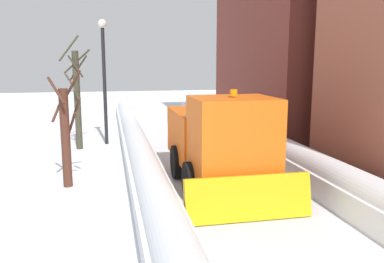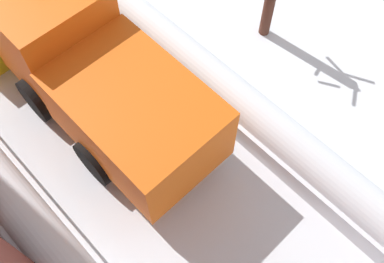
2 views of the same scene
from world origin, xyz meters
name	(u,v)px [view 2 (image 2 of 2)]	position (x,y,z in m)	size (l,w,h in m)	color
ground_plane	(121,143)	(0.00, 10.00, 0.00)	(80.00, 80.00, 0.00)	white
snowbank_left	(20,208)	(-2.53, 10.00, 0.52)	(1.10, 36.00, 1.14)	white
snowbank_right	(199,71)	(2.53, 10.00, 0.44)	(1.10, 36.00, 1.02)	white
plow_truck	(96,75)	(0.31, 10.89, 1.48)	(3.20, 5.98, 3.12)	orange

